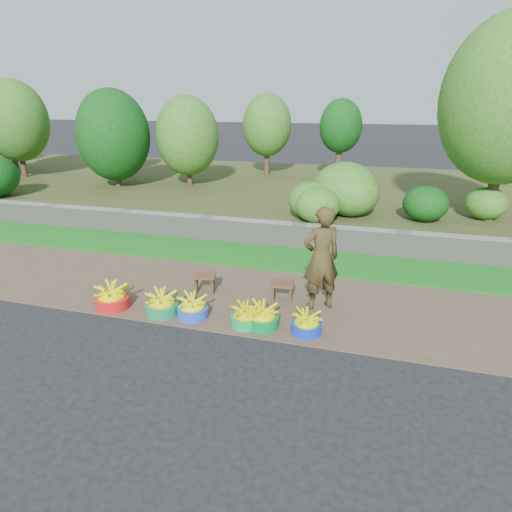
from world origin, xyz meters
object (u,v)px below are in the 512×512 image
(basin_c, at_px, (193,308))
(basin_e, at_px, (263,317))
(stool_right, at_px, (282,286))
(basin_a, at_px, (112,298))
(basin_f, at_px, (307,324))
(basin_b, at_px, (162,304))
(stool_left, at_px, (204,278))
(basin_d, at_px, (246,317))
(vendor_woman, at_px, (321,258))

(basin_c, height_order, basin_e, basin_e)
(basin_e, bearing_deg, basin_c, -179.39)
(stool_right, bearing_deg, basin_e, -95.80)
(basin_c, xyz_separation_m, stool_right, (1.20, 0.91, 0.12))
(basin_a, relative_size, basin_f, 1.21)
(basin_f, distance_m, stool_right, 1.07)
(basin_b, bearing_deg, basin_e, 1.77)
(basin_f, xyz_separation_m, stool_right, (-0.56, 0.90, 0.13))
(basin_f, bearing_deg, basin_c, -179.73)
(basin_b, xyz_separation_m, stool_left, (0.34, 0.91, 0.11))
(basin_c, relative_size, basin_d, 1.05)
(basin_d, bearing_deg, vendor_woman, 43.14)
(basin_d, relative_size, stool_right, 1.12)
(basin_f, xyz_separation_m, stool_left, (-1.93, 0.86, 0.13))
(vendor_woman, bearing_deg, basin_d, 11.79)
(basin_d, bearing_deg, basin_a, -179.16)
(basin_e, xyz_separation_m, stool_right, (0.09, 0.90, 0.12))
(basin_f, bearing_deg, stool_right, 121.88)
(basin_a, relative_size, stool_left, 1.24)
(basin_e, relative_size, vendor_woman, 0.29)
(basin_c, relative_size, stool_right, 1.17)
(basin_f, bearing_deg, basin_d, -177.74)
(basin_b, xyz_separation_m, basin_e, (1.61, 0.05, -0.01))
(basin_c, xyz_separation_m, basin_d, (0.87, -0.03, -0.01))
(basin_d, bearing_deg, stool_right, 70.54)
(basin_b, bearing_deg, basin_f, 1.17)
(basin_e, bearing_deg, basin_d, -170.84)
(stool_left, bearing_deg, basin_b, -110.34)
(basin_f, distance_m, vendor_woman, 1.11)
(basin_e, bearing_deg, vendor_woman, 50.21)
(basin_b, distance_m, basin_d, 1.37)
(basin_b, bearing_deg, stool_left, 69.66)
(basin_c, height_order, stool_left, basin_c)
(basin_c, relative_size, stool_left, 1.10)
(stool_right, bearing_deg, basin_c, -142.82)
(basin_c, distance_m, vendor_woman, 2.13)
(basin_b, bearing_deg, vendor_woman, 21.19)
(stool_right, xyz_separation_m, vendor_woman, (0.62, -0.05, 0.57))
(stool_left, bearing_deg, basin_f, -24.12)
(basin_c, height_order, basin_d, basin_c)
(vendor_woman, bearing_deg, basin_b, -10.16)
(basin_b, distance_m, vendor_woman, 2.58)
(basin_a, xyz_separation_m, basin_d, (2.24, 0.03, -0.03))
(basin_e, height_order, vendor_woman, vendor_woman)
(basin_c, distance_m, stool_left, 0.90)
(basin_a, relative_size, vendor_woman, 0.32)
(basin_e, height_order, basin_f, basin_e)
(stool_right, height_order, vendor_woman, vendor_woman)
(basin_a, height_order, basin_e, basin_a)
(basin_b, height_order, basin_c, basin_b)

